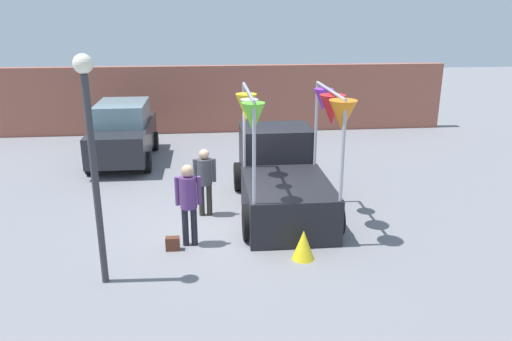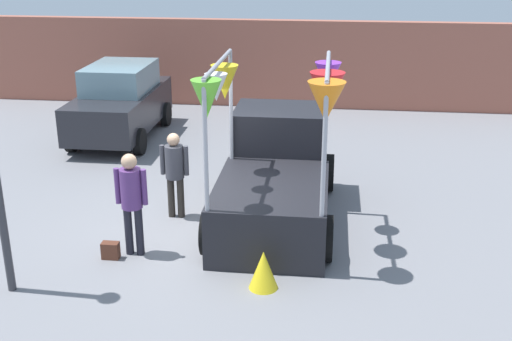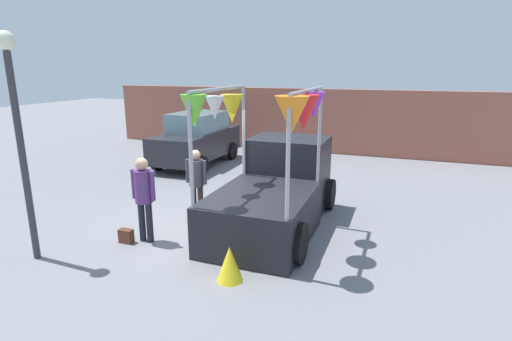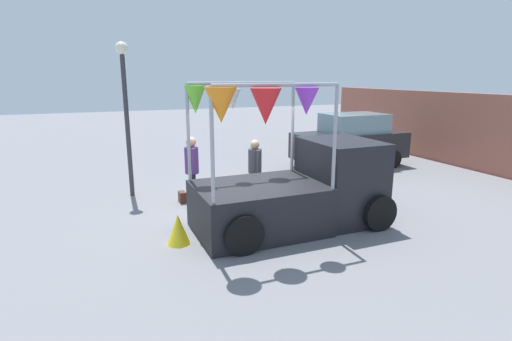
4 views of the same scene
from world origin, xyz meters
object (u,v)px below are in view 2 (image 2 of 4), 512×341
Objects in this scene: person_vendor at (175,167)px; handbag at (111,250)px; vendor_truck at (277,170)px; person_customer at (131,195)px; folded_kite_bundle_sunflower at (263,270)px; parked_car at (120,102)px.

person_vendor reaches higher than handbag.
handbag is at bearing -140.86° from vendor_truck.
person_customer reaches higher than folded_kite_bundle_sunflower.
vendor_truck reaches higher than person_customer.
parked_car is 14.29× the size of handbag.
folded_kite_bundle_sunflower reaches higher than handbag.
folded_kite_bundle_sunflower is at bearing -20.56° from person_customer.
vendor_truck is 2.87m from person_customer.
person_customer reaches higher than handbag.
person_customer is 2.48m from folded_kite_bundle_sunflower.
parked_car reaches higher than folded_kite_bundle_sunflower.
folded_kite_bundle_sunflower is (4.44, -7.12, -0.64)m from parked_car.
folded_kite_bundle_sunflower is at bearing -58.01° from parked_car.
parked_car is at bearing 118.37° from person_vendor.
person_customer is (2.23, -6.28, 0.11)m from parked_car.
person_customer is at bearing -139.55° from vendor_truck.
vendor_truck reaches higher than parked_car.
parked_car is 2.46× the size of person_vendor.
handbag is (1.88, -6.48, -0.80)m from parked_car.
vendor_truck reaches higher than person_vendor.
parked_car is at bearing 134.89° from vendor_truck.
handbag is 0.47× the size of folded_kite_bundle_sunflower.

